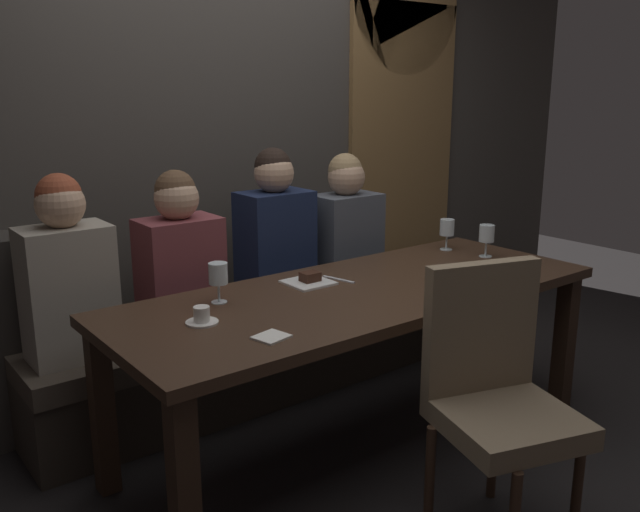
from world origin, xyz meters
TOP-DOWN VIEW (x-y plane):
  - ground at (0.00, 0.00)m, footprint 9.00×9.00m
  - back_wall_tiled at (0.00, 1.22)m, footprint 6.00×0.12m
  - arched_door at (1.35, 1.15)m, footprint 0.90×0.05m
  - dining_table at (0.00, 0.00)m, footprint 2.20×0.84m
  - banquette_bench at (0.00, 0.70)m, footprint 2.50×0.44m
  - chair_near_side at (-0.00, -0.72)m, footprint 0.55×0.55m
  - diner_redhead at (-1.01, 0.71)m, footprint 0.36×0.24m
  - diner_bearded at (-0.51, 0.68)m, footprint 0.36×0.24m
  - diner_far_end at (0.04, 0.71)m, footprint 0.36×0.24m
  - diner_near_end at (0.48, 0.68)m, footprint 0.36×0.24m
  - wine_glass_near_left at (0.82, 0.26)m, footprint 0.08×0.08m
  - wine_glass_far_left at (-0.58, 0.20)m, footprint 0.08×0.08m
  - wine_glass_near_right at (0.87, 0.03)m, footprint 0.08×0.08m
  - espresso_cup at (-0.75, 0.03)m, footprint 0.12×0.12m
  - dessert_plate at (-0.13, 0.20)m, footprint 0.19×0.19m
  - fork_on_table at (0.01, 0.16)m, footprint 0.06×0.17m
  - folded_napkin at (-0.63, -0.25)m, footprint 0.13×0.12m

SIDE VIEW (x-z plane):
  - ground at x=0.00m, z-range 0.00..0.00m
  - banquette_bench at x=0.00m, z-range 0.00..0.45m
  - chair_near_side at x=0.00m, z-range 0.07..1.05m
  - dining_table at x=0.00m, z-range 0.28..1.02m
  - fork_on_table at x=0.01m, z-range 0.74..0.75m
  - folded_napkin at x=-0.63m, z-range 0.74..0.75m
  - dessert_plate at x=-0.13m, z-range 0.73..0.78m
  - espresso_cup at x=-0.75m, z-range 0.73..0.80m
  - diner_bearded at x=-0.51m, z-range 0.43..1.20m
  - diner_near_end at x=0.48m, z-range 0.43..1.21m
  - diner_redhead at x=-1.01m, z-range 0.43..1.22m
  - diner_far_end at x=0.04m, z-range 0.43..1.27m
  - wine_glass_far_left at x=-0.58m, z-range 0.77..0.93m
  - wine_glass_near_left at x=0.82m, z-range 0.77..0.93m
  - wine_glass_near_right at x=0.87m, z-range 0.77..0.94m
  - arched_door at x=1.35m, z-range 0.09..2.64m
  - back_wall_tiled at x=0.00m, z-range 0.00..3.00m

